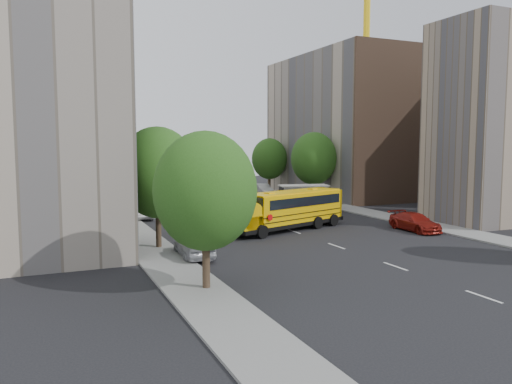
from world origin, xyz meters
TOP-DOWN VIEW (x-y plane):
  - ground at (0.00, 0.00)m, footprint 120.00×120.00m
  - sidewalk_left at (-11.50, 5.00)m, footprint 3.00×80.00m
  - sidewalk_right at (11.50, 5.00)m, footprint 3.00×80.00m
  - lane_markings at (0.00, 10.00)m, footprint 0.15×64.00m
  - building_left_cream at (-18.00, 6.00)m, footprint 10.00×26.00m
  - building_left_redbrick at (-18.00, 28.00)m, footprint 10.00×15.00m
  - building_left_near at (-18.00, -4.50)m, footprint 10.00×7.00m
  - building_right_near at (18.00, -4.50)m, footprint 10.00×7.00m
  - building_right_far at (18.00, 20.00)m, footprint 10.00×22.00m
  - building_right_sidewall at (18.00, 9.00)m, footprint 10.10×0.30m
  - tower_crane at (30.25, 28.00)m, footprint 28.50×1.20m
  - street_tree_0 at (-11.00, -14.00)m, footprint 4.80×4.80m
  - street_tree_1 at (-11.00, -4.00)m, footprint 5.12×5.12m
  - street_tree_2 at (-11.00, 14.00)m, footprint 4.99×4.99m
  - street_tree_4 at (11.00, 14.00)m, footprint 5.25×5.25m
  - street_tree_5 at (11.00, 26.00)m, footprint 4.86×4.86m
  - school_bus at (-0.26, -1.20)m, footprint 11.23×5.97m
  - safari_truck at (6.15, 8.43)m, footprint 6.42×3.34m
  - parked_car_0 at (-9.60, -7.30)m, footprint 2.01×4.56m
  - parked_car_1 at (-9.60, 9.54)m, footprint 1.72×4.81m
  - parked_car_2 at (-8.80, 22.25)m, footprint 2.26×4.64m
  - parked_car_3 at (8.80, -5.48)m, footprint 2.08×4.87m
  - parked_car_5 at (8.94, 23.66)m, footprint 1.99×4.73m

SIDE VIEW (x-z plane):
  - ground at x=0.00m, z-range 0.00..0.00m
  - lane_markings at x=0.00m, z-range 0.00..0.01m
  - sidewalk_left at x=-11.50m, z-range 0.00..0.12m
  - sidewalk_right at x=11.50m, z-range 0.00..0.12m
  - parked_car_2 at x=-8.80m, z-range 0.00..1.27m
  - parked_car_3 at x=8.80m, z-range 0.00..1.40m
  - parked_car_5 at x=8.94m, z-range 0.00..1.52m
  - parked_car_0 at x=-9.60m, z-range 0.00..1.53m
  - parked_car_1 at x=-9.60m, z-range 0.00..1.58m
  - safari_truck at x=6.15m, z-range 0.08..2.69m
  - school_bus at x=-0.26m, z-range 0.18..3.30m
  - street_tree_0 at x=-11.00m, z-range 0.94..8.35m
  - street_tree_5 at x=11.00m, z-range 0.95..8.46m
  - street_tree_2 at x=-11.00m, z-range 0.97..8.68m
  - street_tree_1 at x=-11.00m, z-range 1.00..8.90m
  - street_tree_4 at x=11.00m, z-range 1.02..9.13m
  - building_left_redbrick at x=-18.00m, z-range 0.00..13.00m
  - building_left_near at x=-18.00m, z-range 0.00..17.00m
  - building_right_near at x=18.00m, z-range 0.00..17.00m
  - building_right_far at x=18.00m, z-range 0.00..18.00m
  - building_right_sidewall at x=18.00m, z-range 0.00..18.00m
  - building_left_cream at x=-18.00m, z-range 0.00..20.00m
  - tower_crane at x=30.25m, z-range 6.60..42.35m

